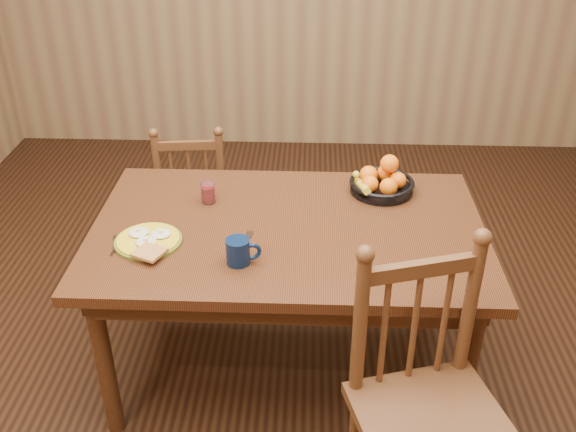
{
  "coord_description": "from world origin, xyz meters",
  "views": [
    {
      "loc": [
        0.09,
        -2.22,
        2.12
      ],
      "look_at": [
        0.0,
        0.0,
        0.8
      ],
      "focal_mm": 40.0,
      "sensor_mm": 36.0,
      "label": 1
    }
  ],
  "objects_px": {
    "breakfast_plate": "(148,241)",
    "chair_far": "(194,197)",
    "coffee_mug": "(239,251)",
    "fruit_bowl": "(382,182)",
    "dining_table": "(288,244)",
    "chair_near": "(428,408)"
  },
  "relations": [
    {
      "from": "breakfast_plate",
      "to": "fruit_bowl",
      "type": "distance_m",
      "value": 1.05
    },
    {
      "from": "dining_table",
      "to": "fruit_bowl",
      "type": "bearing_deg",
      "value": 38.3
    },
    {
      "from": "dining_table",
      "to": "breakfast_plate",
      "type": "bearing_deg",
      "value": -164.87
    },
    {
      "from": "chair_near",
      "to": "fruit_bowl",
      "type": "distance_m",
      "value": 1.09
    },
    {
      "from": "chair_far",
      "to": "fruit_bowl",
      "type": "height_order",
      "value": "fruit_bowl"
    },
    {
      "from": "chair_far",
      "to": "coffee_mug",
      "type": "bearing_deg",
      "value": 103.46
    },
    {
      "from": "chair_far",
      "to": "chair_near",
      "type": "bearing_deg",
      "value": 118.12
    },
    {
      "from": "chair_far",
      "to": "chair_near",
      "type": "relative_size",
      "value": 0.82
    },
    {
      "from": "dining_table",
      "to": "coffee_mug",
      "type": "relative_size",
      "value": 11.96
    },
    {
      "from": "breakfast_plate",
      "to": "fruit_bowl",
      "type": "xyz_separation_m",
      "value": [
        0.94,
        0.47,
        0.03
      ]
    },
    {
      "from": "dining_table",
      "to": "chair_far",
      "type": "xyz_separation_m",
      "value": [
        -0.55,
        0.82,
        -0.25
      ]
    },
    {
      "from": "chair_far",
      "to": "dining_table",
      "type": "bearing_deg",
      "value": 118.01
    },
    {
      "from": "breakfast_plate",
      "to": "chair_far",
      "type": "bearing_deg",
      "value": 90.39
    },
    {
      "from": "fruit_bowl",
      "to": "dining_table",
      "type": "bearing_deg",
      "value": -141.7
    },
    {
      "from": "chair_far",
      "to": "coffee_mug",
      "type": "distance_m",
      "value": 1.21
    },
    {
      "from": "dining_table",
      "to": "chair_far",
      "type": "relative_size",
      "value": 1.86
    },
    {
      "from": "coffee_mug",
      "to": "fruit_bowl",
      "type": "distance_m",
      "value": 0.82
    },
    {
      "from": "chair_near",
      "to": "fruit_bowl",
      "type": "height_order",
      "value": "chair_near"
    },
    {
      "from": "chair_near",
      "to": "breakfast_plate",
      "type": "relative_size",
      "value": 3.43
    },
    {
      "from": "chair_far",
      "to": "breakfast_plate",
      "type": "xyz_separation_m",
      "value": [
        0.01,
        -0.96,
        0.34
      ]
    },
    {
      "from": "breakfast_plate",
      "to": "dining_table",
      "type": "bearing_deg",
      "value": 15.13
    },
    {
      "from": "fruit_bowl",
      "to": "coffee_mug",
      "type": "bearing_deg",
      "value": -134.59
    }
  ]
}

